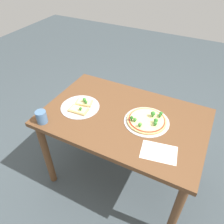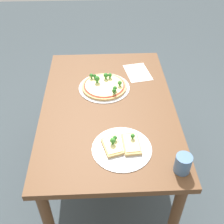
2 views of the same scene
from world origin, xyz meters
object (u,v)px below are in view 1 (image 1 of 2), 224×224
Objects in this scene: drinking_cup at (41,117)px; dining_table at (123,126)px; pizza_tray_slice at (81,106)px; pizza_tray_whole at (147,120)px.

dining_table is at bearing 33.27° from drinking_cup.
dining_table is 3.99× the size of pizza_tray_slice.
pizza_tray_slice is (-0.35, -0.06, 0.11)m from dining_table.
dining_table is 0.38m from pizza_tray_slice.
pizza_tray_whole reaches higher than pizza_tray_slice.
dining_table is at bearing -174.22° from pizza_tray_whole.
pizza_tray_slice is 3.20× the size of drinking_cup.
pizza_tray_slice reaches higher than dining_table.
pizza_tray_slice is at bearing -171.67° from pizza_tray_whole.
drinking_cup is (-0.69, -0.35, 0.03)m from pizza_tray_whole.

